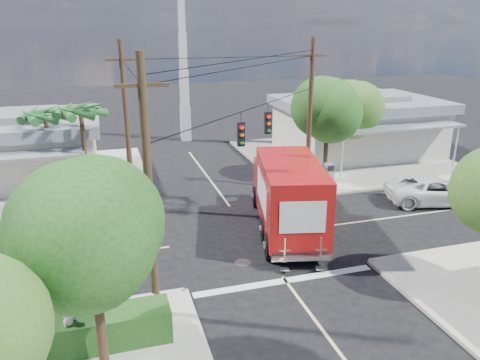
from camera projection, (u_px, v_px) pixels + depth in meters
name	position (u px, v px, depth m)	size (l,w,h in m)	color
ground	(252.00, 236.00, 22.52)	(120.00, 120.00, 0.00)	black
sidewalk_ne	(344.00, 157.00, 35.33)	(14.12, 14.12, 0.14)	#A39E93
sidewalk_nw	(34.00, 185.00, 29.40)	(14.12, 14.12, 0.14)	#A39E93
road_markings	(262.00, 249.00, 21.18)	(32.00, 32.00, 0.01)	beige
building_ne	(358.00, 124.00, 36.04)	(11.80, 10.20, 4.50)	silver
building_nw	(13.00, 147.00, 29.84)	(10.80, 10.20, 4.30)	beige
radio_tower	(184.00, 74.00, 38.99)	(0.80, 0.80, 17.00)	silver
tree_sw_front	(91.00, 239.00, 12.38)	(3.88, 3.78, 6.03)	#422D1C
tree_ne_front	(329.00, 107.00, 29.09)	(4.21, 4.14, 6.66)	#422D1C
tree_ne_back	(348.00, 108.00, 31.98)	(3.77, 3.66, 5.82)	#422D1C
palm_nw_front	(81.00, 113.00, 25.66)	(3.01, 3.08, 5.59)	#422D1C
palm_nw_back	(45.00, 117.00, 26.60)	(3.01, 3.08, 5.19)	#422D1C
utility_poles	(210.00, 136.00, 22.05)	(12.00, 10.68, 9.00)	#473321
picket_fence	(77.00, 319.00, 15.10)	(5.94, 0.06, 1.00)	silver
hedge_sw	(69.00, 335.00, 14.31)	(6.20, 1.20, 1.10)	#183E16
vending_boxes	(319.00, 173.00, 29.70)	(1.90, 0.50, 1.10)	#A01319
delivery_truck	(287.00, 194.00, 22.59)	(4.39, 8.86, 3.69)	black
parked_car	(435.00, 190.00, 26.40)	(2.51, 5.44, 1.51)	silver
pedestrian	(71.00, 332.00, 14.03)	(0.58, 0.38, 1.59)	beige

